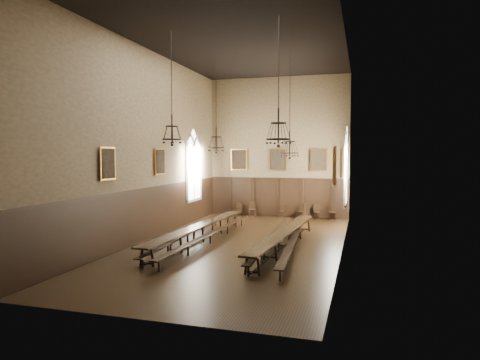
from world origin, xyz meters
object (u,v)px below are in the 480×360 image
at_px(bench_left_inner, 210,237).
at_px(bench_right_inner, 272,239).
at_px(chair_2, 252,212).
at_px(chair_4, 282,214).
at_px(chandelier_back_right, 290,146).
at_px(chair_6, 317,215).
at_px(chair_5, 301,214).
at_px(table_right, 284,240).
at_px(table_left, 199,234).
at_px(chair_7, 332,215).
at_px(chair_1, 239,212).
at_px(bench_right_outer, 293,242).
at_px(chandelier_back_left, 216,142).
at_px(chandelier_front_right, 278,131).
at_px(chandelier_front_left, 172,132).
at_px(bench_left_outer, 188,236).

height_order(bench_left_inner, bench_right_inner, bench_left_inner).
xyz_separation_m(chair_2, chair_4, (1.98, 0.01, -0.04)).
bearing_deg(chandelier_back_right, chair_6, 83.96).
distance_m(bench_left_inner, chair_2, 8.58).
xyz_separation_m(bench_right_inner, chair_5, (0.11, 8.31, -0.01)).
bearing_deg(table_right, chandelier_back_right, 94.25).
distance_m(table_left, chair_7, 10.13).
bearing_deg(chair_1, bench_left_inner, -98.55).
bearing_deg(bench_right_outer, bench_left_inner, 179.78).
xyz_separation_m(chandelier_back_left, chandelier_front_right, (4.40, -5.78, 0.20)).
relative_size(bench_right_inner, chandelier_front_left, 2.35).
bearing_deg(chair_2, chandelier_back_left, -106.30).
relative_size(table_left, bench_right_inner, 0.96).
distance_m(chair_1, chandelier_back_left, 7.25).
bearing_deg(table_left, table_right, -3.01).
height_order(bench_left_inner, chair_2, chair_2).
bearing_deg(chair_4, chair_6, 15.55).
bearing_deg(chandelier_front_right, chair_1, 112.74).
distance_m(table_left, bench_left_outer, 0.52).
relative_size(chandelier_back_right, chandelier_front_left, 1.13).
distance_m(bench_left_inner, chair_5, 9.04).
height_order(bench_right_outer, chandelier_front_right, chandelier_front_right).
height_order(chair_2, chandelier_back_left, chandelier_back_left).
bearing_deg(chair_7, bench_right_inner, -102.70).
distance_m(chair_2, chandelier_front_right, 12.94).
bearing_deg(chandelier_back_left, bench_right_outer, -32.87).
height_order(bench_left_inner, chandelier_back_right, chandelier_back_right).
bearing_deg(chair_7, bench_left_inner, -118.31).
distance_m(chair_5, chandelier_back_right, 7.68).
xyz_separation_m(table_right, chandelier_back_left, (-4.15, 3.00, 4.32)).
height_order(bench_left_outer, chandelier_back_right, chandelier_back_right).
bearing_deg(chair_5, chair_7, 19.99).
height_order(table_left, bench_left_inner, table_left).
height_order(bench_left_outer, chair_2, chair_2).
distance_m(bench_right_outer, chair_2, 9.50).
distance_m(chair_5, chandelier_back_left, 8.03).
bearing_deg(chair_2, chandelier_front_left, -104.64).
bearing_deg(chair_4, bench_left_inner, -86.34).
distance_m(chair_6, chandelier_back_left, 8.58).
height_order(table_right, chair_6, chair_6).
bearing_deg(chandelier_back_left, chair_4, 66.51).
height_order(bench_left_inner, chandelier_front_right, chandelier_front_right).
xyz_separation_m(table_left, chair_4, (2.37, 8.46, -0.13)).
xyz_separation_m(table_left, chandelier_back_right, (3.88, 1.99, 4.06)).
bearing_deg(chair_7, chair_1, -178.85).
distance_m(bench_left_outer, chair_5, 9.50).
bearing_deg(bench_left_outer, bench_right_outer, 0.46).
distance_m(table_left, bench_left_inner, 0.64).
xyz_separation_m(table_right, chandelier_front_left, (-4.27, -2.06, 4.60)).
distance_m(table_left, chair_6, 9.63).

